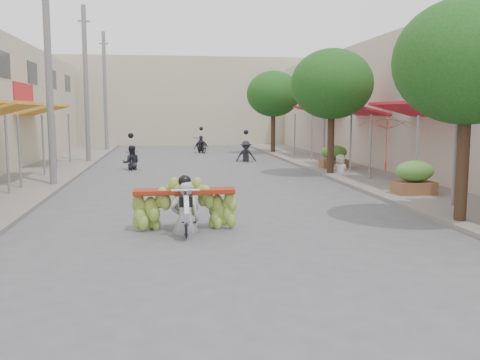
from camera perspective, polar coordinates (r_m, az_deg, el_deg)
name	(u,v)px	position (r m, az deg, el deg)	size (l,w,h in m)	color
ground	(267,292)	(8.12, 2.90, -11.79)	(120.00, 120.00, 0.00)	#58585D
sidewalk_left	(28,176)	(23.35, -21.69, 0.37)	(4.00, 60.00, 0.12)	slate
sidewalk_right	(358,171)	(24.21, 12.48, 0.94)	(4.00, 60.00, 0.12)	slate
shophouse_row_right	(479,104)	(25.40, 24.18, 7.41)	(9.77, 40.00, 6.00)	#BBAB9B
far_building	(181,102)	(45.57, -6.26, 8.28)	(20.00, 6.00, 7.00)	#BEB396
utility_pole_mid	(49,72)	(19.97, -19.74, 10.79)	(0.60, 0.24, 8.00)	slate
utility_pole_far	(86,85)	(28.84, -16.11, 9.71)	(0.60, 0.24, 8.00)	slate
utility_pole_back	(105,92)	(37.76, -14.20, 9.13)	(0.60, 0.24, 8.00)	slate
street_tree_near	(468,62)	(13.47, 23.14, 11.51)	(3.40, 3.40, 5.25)	#3A2719
street_tree_mid	(332,84)	(22.63, 9.79, 10.02)	(3.40, 3.40, 5.25)	#3A2719
street_tree_far	(273,94)	(34.25, 3.57, 9.14)	(3.40, 3.40, 5.25)	#3A2719
produce_crate_mid	(415,175)	(17.43, 18.12, 0.52)	(1.20, 0.88, 1.16)	brown
produce_crate_far	(334,155)	(24.83, 9.99, 2.67)	(1.20, 0.88, 1.16)	brown
banana_motorbike	(185,200)	(11.87, -5.93, -2.12)	(2.25, 1.92, 2.19)	black
market_umbrella	(388,116)	(18.72, 15.55, 6.62)	(2.57, 2.57, 1.86)	red
pedestrian	(341,154)	(23.04, 10.68, 2.70)	(0.77, 0.50, 1.50)	silver
bg_motorbike_a	(131,153)	(25.21, -11.53, 2.85)	(0.81, 1.46, 1.95)	black
bg_motorbike_b	(246,146)	(28.78, 0.64, 3.65)	(1.06, 1.72, 1.95)	black
bg_motorbike_c	(201,141)	(35.03, -4.16, 4.16)	(1.06, 1.90, 1.95)	black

